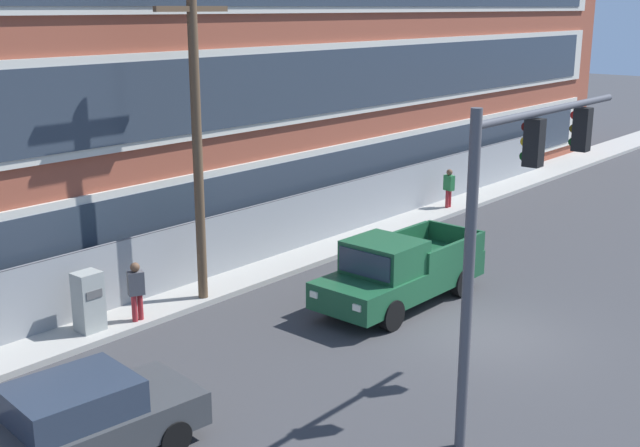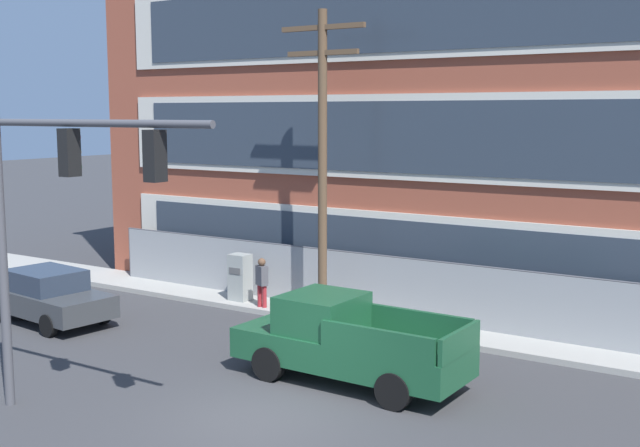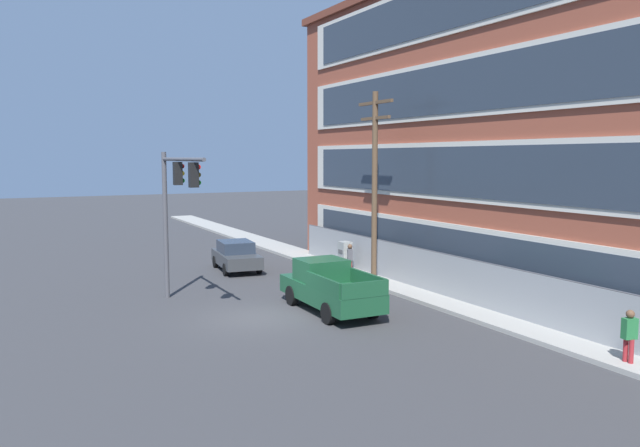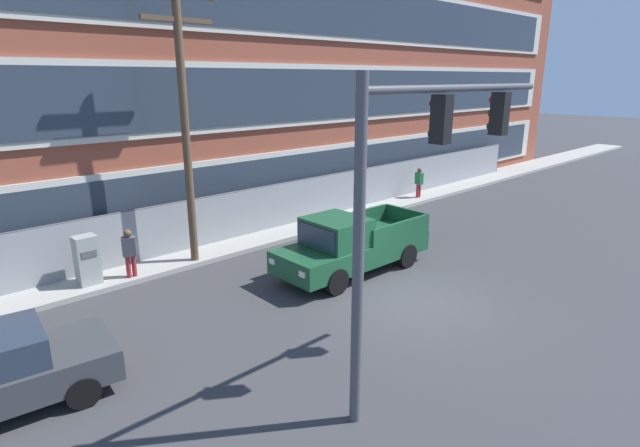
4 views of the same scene
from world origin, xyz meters
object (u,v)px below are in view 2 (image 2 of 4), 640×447
object	(u,v)px
utility_pole_near_corner	(323,152)
pedestrian_near_cabinet	(262,281)
pickup_truck_dark_green	(346,342)
electrical_cabinet	(240,280)
traffic_signal_mast	(53,201)
sedan_dark_grey	(49,296)

from	to	relation	value
utility_pole_near_corner	pedestrian_near_cabinet	size ratio (longest dim) A/B	5.30
pickup_truck_dark_green	electrical_cabinet	bearing A→B (deg)	145.77
utility_pole_near_corner	electrical_cabinet	bearing A→B (deg)	174.00
pickup_truck_dark_green	pedestrian_near_cabinet	bearing A→B (deg)	142.94
electrical_cabinet	pedestrian_near_cabinet	world-z (taller)	pedestrian_near_cabinet
utility_pole_near_corner	electrical_cabinet	xyz separation A→B (m)	(-3.34, 0.35, -4.17)
pickup_truck_dark_green	utility_pole_near_corner	xyz separation A→B (m)	(-3.28, 4.15, 4.06)
traffic_signal_mast	electrical_cabinet	size ratio (longest dim) A/B	3.77
traffic_signal_mast	sedan_dark_grey	bearing A→B (deg)	143.02
traffic_signal_mast	pedestrian_near_cabinet	xyz separation A→B (m)	(-1.91, 9.19, -3.45)
electrical_cabinet	pedestrian_near_cabinet	xyz separation A→B (m)	(1.14, -0.37, 0.15)
sedan_dark_grey	traffic_signal_mast	bearing A→B (deg)	-36.98
traffic_signal_mast	pedestrian_near_cabinet	world-z (taller)	traffic_signal_mast
pickup_truck_dark_green	utility_pole_near_corner	world-z (taller)	utility_pole_near_corner
sedan_dark_grey	utility_pole_near_corner	world-z (taller)	utility_pole_near_corner
pedestrian_near_cabinet	electrical_cabinet	bearing A→B (deg)	162.10
utility_pole_near_corner	pedestrian_near_cabinet	world-z (taller)	utility_pole_near_corner
electrical_cabinet	traffic_signal_mast	bearing A→B (deg)	-72.27
pickup_truck_dark_green	pedestrian_near_cabinet	size ratio (longest dim) A/B	3.27
pickup_truck_dark_green	pedestrian_near_cabinet	world-z (taller)	pickup_truck_dark_green
pickup_truck_dark_green	electrical_cabinet	world-z (taller)	pickup_truck_dark_green
pickup_truck_dark_green	utility_pole_near_corner	size ratio (longest dim) A/B	0.62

